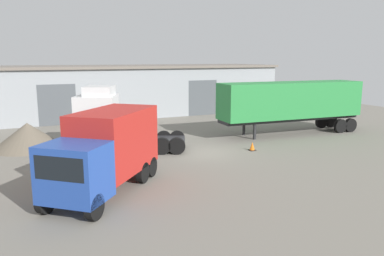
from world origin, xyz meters
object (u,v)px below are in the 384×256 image
box_truck_blue (106,148)px  gravel_pile (28,136)px  traffic_cone (252,147)px  tractor_unit_white (106,121)px  container_trailer_green (292,101)px

box_truck_blue → gravel_pile: size_ratio=1.44×
box_truck_blue → traffic_cone: 10.77m
box_truck_blue → gravel_pile: 10.74m
tractor_unit_white → container_trailer_green: 14.23m
container_trailer_green → gravel_pile: size_ratio=2.63×
container_trailer_green → box_truck_blue: size_ratio=1.83×
tractor_unit_white → gravel_pile: 5.50m
gravel_pile → box_truck_blue: bearing=-73.9°
container_trailer_green → box_truck_blue: 17.21m
tractor_unit_white → container_trailer_green: (14.20, -0.62, 0.64)m
box_truck_blue → gravel_pile: (-2.96, 10.27, -1.10)m
box_truck_blue → traffic_cone: bearing=150.4°
tractor_unit_white → traffic_cone: 9.45m
tractor_unit_white → gravel_pile: (-4.56, 2.87, -1.09)m
box_truck_blue → tractor_unit_white: bearing=-151.0°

